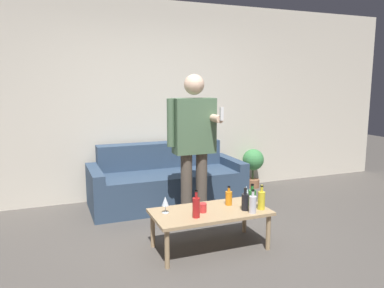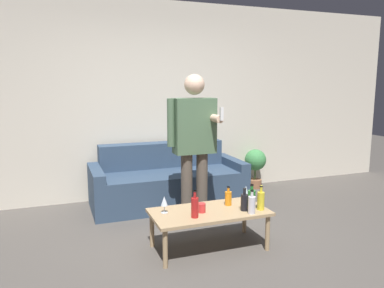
{
  "view_description": "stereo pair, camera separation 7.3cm",
  "coord_description": "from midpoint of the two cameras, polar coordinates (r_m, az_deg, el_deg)",
  "views": [
    {
      "loc": [
        -1.37,
        -2.8,
        1.59
      ],
      "look_at": [
        0.06,
        0.84,
        0.95
      ],
      "focal_mm": 35.0,
      "sensor_mm": 36.0,
      "label": 1
    },
    {
      "loc": [
        -1.3,
        -2.82,
        1.59
      ],
      "look_at": [
        0.06,
        0.84,
        0.95
      ],
      "focal_mm": 35.0,
      "sensor_mm": 36.0,
      "label": 2
    }
  ],
  "objects": [
    {
      "name": "wall_back",
      "position": [
        5.27,
        -5.66,
        6.64
      ],
      "size": [
        8.0,
        0.06,
        2.7
      ],
      "color": "beige",
      "rests_on": "ground_plane"
    },
    {
      "name": "bottle_clear",
      "position": [
        3.7,
        11.01,
        -8.39
      ],
      "size": [
        0.07,
        0.07,
        0.24
      ],
      "color": "yellow",
      "rests_on": "coffee_table"
    },
    {
      "name": "bottle_red",
      "position": [
        3.58,
        9.68,
        -9.04
      ],
      "size": [
        0.07,
        0.07,
        0.23
      ],
      "color": "silver",
      "rests_on": "coffee_table"
    },
    {
      "name": "wine_glass_far",
      "position": [
        3.55,
        -3.66,
        -8.74
      ],
      "size": [
        0.07,
        0.07,
        0.16
      ],
      "color": "silver",
      "rests_on": "coffee_table"
    },
    {
      "name": "coffee_table",
      "position": [
        3.65,
        3.23,
        -10.68
      ],
      "size": [
        1.12,
        0.56,
        0.38
      ],
      "color": "tan",
      "rests_on": "ground_plane"
    },
    {
      "name": "bottle_orange",
      "position": [
        3.79,
        6.1,
        -8.15
      ],
      "size": [
        0.07,
        0.07,
        0.19
      ],
      "color": "orange",
      "rests_on": "coffee_table"
    },
    {
      "name": "ground_plane",
      "position": [
        3.49,
        4.76,
        -17.81
      ],
      "size": [
        16.0,
        16.0,
        0.0
      ],
      "primitive_type": "plane",
      "color": "#514C47"
    },
    {
      "name": "cup_on_table",
      "position": [
        3.58,
        2.03,
        -9.69
      ],
      "size": [
        0.08,
        0.08,
        0.09
      ],
      "color": "red",
      "rests_on": "coffee_table"
    },
    {
      "name": "person_standing_front",
      "position": [
        4.15,
        0.82,
        0.88
      ],
      "size": [
        0.54,
        0.44,
        1.68
      ],
      "color": "brown",
      "rests_on": "ground_plane"
    },
    {
      "name": "bottle_green",
      "position": [
        3.43,
        1.05,
        -9.55
      ],
      "size": [
        0.07,
        0.07,
        0.25
      ],
      "color": "#B21E1E",
      "rests_on": "coffee_table"
    },
    {
      "name": "wine_glass_near",
      "position": [
        3.85,
        8.76,
        -7.17
      ],
      "size": [
        0.07,
        0.07,
        0.18
      ],
      "color": "silver",
      "rests_on": "coffee_table"
    },
    {
      "name": "bottle_yellow",
      "position": [
        3.65,
        8.56,
        -8.68
      ],
      "size": [
        0.07,
        0.07,
        0.22
      ],
      "color": "black",
      "rests_on": "coffee_table"
    },
    {
      "name": "couch",
      "position": [
        5.0,
        -3.35,
        -5.8
      ],
      "size": [
        1.99,
        0.84,
        0.78
      ],
      "color": "#334760",
      "rests_on": "ground_plane"
    },
    {
      "name": "potted_plant",
      "position": [
        5.79,
        9.99,
        -2.88
      ],
      "size": [
        0.32,
        0.32,
        0.6
      ],
      "color": "#936042",
      "rests_on": "ground_plane"
    },
    {
      "name": "bottle_dark",
      "position": [
        3.79,
        9.62,
        -8.04
      ],
      "size": [
        0.08,
        0.08,
        0.22
      ],
      "color": "#23752D",
      "rests_on": "coffee_table"
    }
  ]
}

